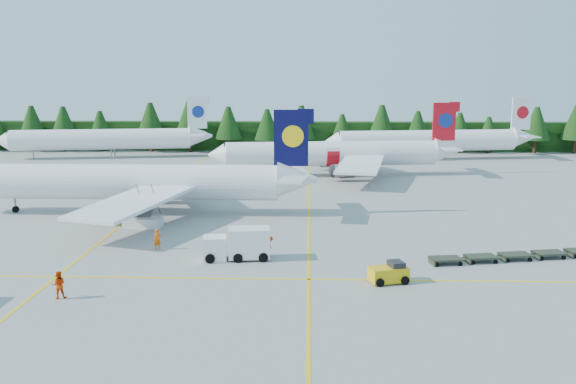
{
  "coord_description": "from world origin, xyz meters",
  "views": [
    {
      "loc": [
        5.96,
        -54.14,
        15.76
      ],
      "look_at": [
        3.74,
        12.87,
        3.5
      ],
      "focal_mm": 40.0,
      "sensor_mm": 36.0,
      "label": 1
    }
  ],
  "objects_px": {
    "airliner_navy": "(121,183)",
    "airstairs": "(144,219)",
    "baggage_tug": "(389,273)",
    "service_truck": "(237,244)",
    "airliner_red": "(327,154)"
  },
  "relations": [
    {
      "from": "airliner_navy",
      "to": "airliner_red",
      "type": "height_order",
      "value": "airliner_navy"
    },
    {
      "from": "airliner_navy",
      "to": "airstairs",
      "type": "distance_m",
      "value": 8.18
    },
    {
      "from": "airliner_red",
      "to": "service_truck",
      "type": "relative_size",
      "value": 6.66
    },
    {
      "from": "airliner_navy",
      "to": "service_truck",
      "type": "xyz_separation_m",
      "value": [
        15.42,
        -18.42,
        -2.23
      ]
    },
    {
      "from": "airliner_red",
      "to": "service_truck",
      "type": "height_order",
      "value": "airliner_red"
    },
    {
      "from": "airstairs",
      "to": "airliner_red",
      "type": "bearing_deg",
      "value": 66.09
    },
    {
      "from": "airliner_navy",
      "to": "airliner_red",
      "type": "bearing_deg",
      "value": 49.81
    },
    {
      "from": "baggage_tug",
      "to": "airliner_navy",
      "type": "bearing_deg",
      "value": 122.04
    },
    {
      "from": "airliner_navy",
      "to": "service_truck",
      "type": "distance_m",
      "value": 24.13
    },
    {
      "from": "airliner_navy",
      "to": "airstairs",
      "type": "bearing_deg",
      "value": -56.66
    },
    {
      "from": "airliner_red",
      "to": "service_truck",
      "type": "bearing_deg",
      "value": -108.29
    },
    {
      "from": "airstairs",
      "to": "service_truck",
      "type": "xyz_separation_m",
      "value": [
        11.21,
        -12.01,
        0.61
      ]
    },
    {
      "from": "airliner_red",
      "to": "airliner_navy",
      "type": "bearing_deg",
      "value": -137.67
    },
    {
      "from": "airliner_navy",
      "to": "airstairs",
      "type": "height_order",
      "value": "airliner_navy"
    },
    {
      "from": "airliner_navy",
      "to": "airliner_red",
      "type": "distance_m",
      "value": 37.95
    }
  ]
}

